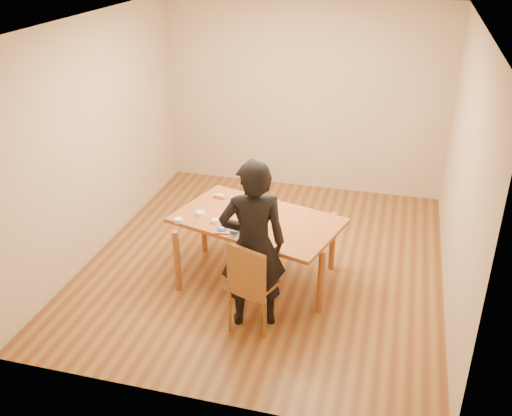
% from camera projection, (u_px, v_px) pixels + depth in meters
% --- Properties ---
extents(room_shell, '(4.00, 4.50, 2.70)m').
position_uv_depth(room_shell, '(274.00, 142.00, 6.37)').
color(room_shell, brown).
rests_on(room_shell, ground).
extents(dining_table, '(1.91, 1.43, 0.04)m').
position_uv_depth(dining_table, '(257.00, 220.00, 6.02)').
color(dining_table, brown).
rests_on(dining_table, floor).
extents(dining_chair, '(0.52, 0.52, 0.04)m').
position_uv_depth(dining_chair, '(252.00, 285.00, 5.44)').
color(dining_chair, brown).
rests_on(dining_chair, floor).
extents(cake_plate, '(0.26, 0.26, 0.02)m').
position_uv_depth(cake_plate, '(258.00, 217.00, 6.02)').
color(cake_plate, red).
rests_on(cake_plate, dining_table).
extents(cake, '(0.23, 0.23, 0.07)m').
position_uv_depth(cake, '(258.00, 213.00, 6.00)').
color(cake, white).
rests_on(cake, cake_plate).
extents(frosting_dome, '(0.23, 0.23, 0.03)m').
position_uv_depth(frosting_dome, '(258.00, 209.00, 5.98)').
color(frosting_dome, white).
rests_on(frosting_dome, cake).
extents(frosting_tub, '(0.09, 0.09, 0.08)m').
position_uv_depth(frosting_tub, '(234.00, 231.00, 5.68)').
color(frosting_tub, white).
rests_on(frosting_tub, dining_table).
extents(frosting_lid, '(0.10, 0.10, 0.01)m').
position_uv_depth(frosting_lid, '(222.00, 229.00, 5.80)').
color(frosting_lid, '#1937A4').
rests_on(frosting_lid, dining_table).
extents(frosting_dollop, '(0.04, 0.04, 0.02)m').
position_uv_depth(frosting_dollop, '(222.00, 228.00, 5.79)').
color(frosting_dollop, white).
rests_on(frosting_dollop, frosting_lid).
extents(ramekin_green, '(0.08, 0.08, 0.04)m').
position_uv_depth(ramekin_green, '(215.00, 221.00, 5.92)').
color(ramekin_green, white).
rests_on(ramekin_green, dining_table).
extents(ramekin_yellow, '(0.09, 0.09, 0.04)m').
position_uv_depth(ramekin_yellow, '(200.00, 214.00, 6.07)').
color(ramekin_yellow, white).
rests_on(ramekin_yellow, dining_table).
extents(ramekin_multi, '(0.09, 0.09, 0.04)m').
position_uv_depth(ramekin_multi, '(179.00, 220.00, 5.93)').
color(ramekin_multi, white).
rests_on(ramekin_multi, dining_table).
extents(candy_box_pink, '(0.15, 0.10, 0.02)m').
position_uv_depth(candy_box_pink, '(220.00, 197.00, 6.46)').
color(candy_box_pink, '#C72E8F').
rests_on(candy_box_pink, dining_table).
extents(candy_box_green, '(0.13, 0.08, 0.02)m').
position_uv_depth(candy_box_green, '(220.00, 195.00, 6.45)').
color(candy_box_green, green).
rests_on(candy_box_green, candy_box_pink).
extents(spatula, '(0.14, 0.03, 0.01)m').
position_uv_depth(spatula, '(222.00, 234.00, 5.70)').
color(spatula, black).
rests_on(spatula, dining_table).
extents(person, '(0.73, 0.60, 1.72)m').
position_uv_depth(person, '(253.00, 245.00, 5.30)').
color(person, black).
rests_on(person, floor).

